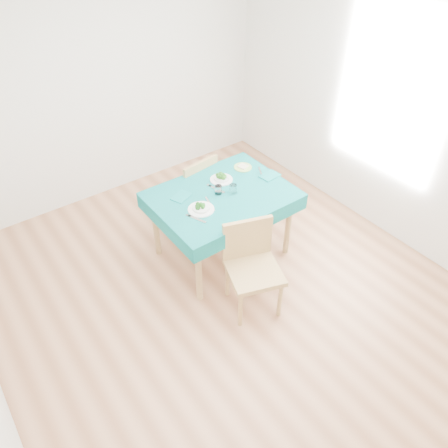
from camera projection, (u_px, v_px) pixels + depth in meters
room_shell at (224, 174)px, 3.34m from camera, size 4.02×4.52×2.73m
table at (222, 225)px, 4.39m from camera, size 1.30×0.99×0.76m
chair_near at (255, 261)px, 3.72m from camera, size 0.59×0.61×1.12m
chair_far at (189, 179)px, 4.73m from camera, size 0.50×0.53×1.10m
bowl_near at (201, 207)px, 3.93m from camera, size 0.24×0.24×0.07m
bowl_far at (221, 177)px, 4.31m from camera, size 0.23×0.23×0.07m
fork_near at (197, 219)px, 3.85m from camera, size 0.10×0.19×0.00m
knife_near at (210, 204)px, 4.02m from camera, size 0.08×0.23×0.00m
fork_far at (217, 189)px, 4.21m from camera, size 0.08×0.20×0.00m
knife_far at (261, 172)px, 4.43m from camera, size 0.12×0.19×0.00m
napkin_near at (181, 197)px, 4.10m from camera, size 0.22×0.19×0.01m
napkin_far at (270, 176)px, 4.38m from camera, size 0.21×0.16×0.01m
tumbler_center at (218, 190)px, 4.13m from camera, size 0.07×0.07×0.09m
tumbler_side at (233, 189)px, 4.13m from camera, size 0.07×0.07×0.09m
side_plate at (243, 167)px, 4.51m from camera, size 0.19×0.19×0.01m
bread_slice at (243, 166)px, 4.50m from camera, size 0.11×0.11×0.01m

